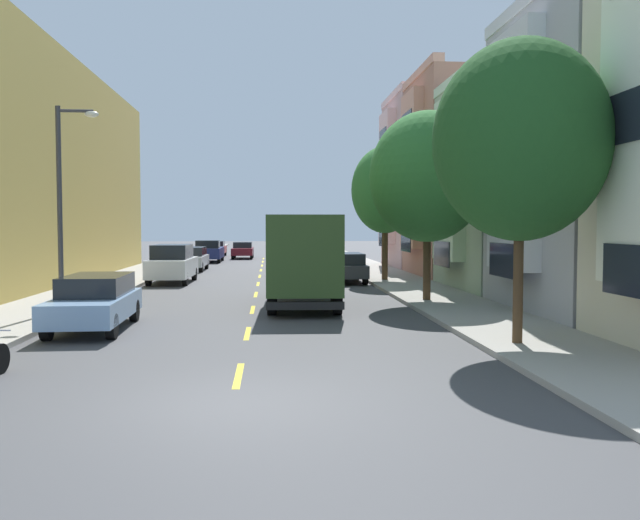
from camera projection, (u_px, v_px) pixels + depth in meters
ground_plane at (261, 272)px, 40.70m from camera, size 160.00×160.00×0.00m
sidewalk_left at (136, 274)px, 38.18m from camera, size 3.20×120.00×0.14m
sidewalk_right at (381, 273)px, 39.23m from camera, size 3.20×120.00×0.14m
lane_centerline_dashes at (259, 280)px, 35.22m from camera, size 0.14×47.20×0.01m
townhouse_third_sage at (596, 188)px, 29.58m from camera, size 13.63×7.59×9.54m
townhouse_fourth_terracotta at (518, 179)px, 37.24m from camera, size 12.43×7.59×11.43m
townhouse_fifth_rose at (471, 185)px, 44.97m from camera, size 11.80×7.59×11.68m
street_tree_nearest at (520, 141)px, 15.35m from camera, size 4.04×4.04×7.05m
street_tree_second at (428, 177)px, 24.41m from camera, size 4.29×4.29×6.95m
street_tree_third at (385, 190)px, 33.46m from camera, size 3.42×3.42×6.73m
street_lamp at (64, 192)px, 21.21m from camera, size 1.35×0.28×6.54m
delivery_box_truck at (303, 255)px, 23.71m from camera, size 2.63×7.54×3.22m
parked_suv_white at (172, 263)px, 33.25m from camera, size 2.05×4.84×1.93m
parked_sedan_red at (215, 248)px, 61.41m from camera, size 1.85×4.52×1.43m
parked_pickup_black at (311, 247)px, 62.88m from camera, size 2.07×5.32×1.73m
parked_wagon_charcoal at (345, 267)px, 33.65m from camera, size 1.83×4.70×1.50m
parked_wagon_sky at (95, 301)px, 18.43m from camera, size 1.94×4.75×1.50m
parked_hatchback_champagne at (330, 260)px, 40.52m from camera, size 1.79×4.02×1.50m
parked_hatchback_forest at (317, 252)px, 53.60m from camera, size 1.86×4.05×1.50m
parked_wagon_silver at (191, 258)px, 42.38m from camera, size 1.86×4.71×1.50m
parked_pickup_navy at (209, 252)px, 52.17m from camera, size 2.01×5.30×1.73m
moving_burgundy_sedan at (243, 250)px, 57.79m from camera, size 1.80×4.50×1.43m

